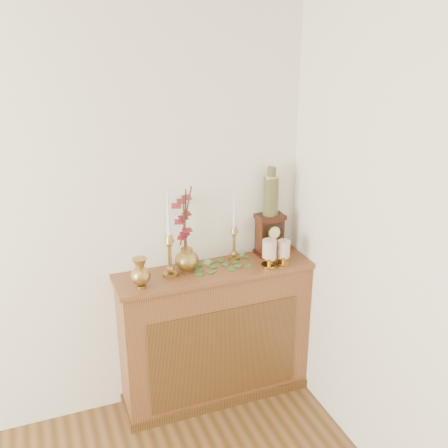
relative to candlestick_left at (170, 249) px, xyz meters
name	(u,v)px	position (x,y,z in m)	size (l,w,h in m)	color
console_shelf	(216,338)	(0.28, 0.00, -0.67)	(1.24, 0.34, 0.93)	brown
candlestick_left	(170,249)	(0.00, 0.00, 0.00)	(0.09, 0.09, 0.53)	#AD8E45
candlestick_center	(234,238)	(0.44, 0.09, -0.03)	(0.07, 0.07, 0.45)	#AD8E45
bud_vase	(140,274)	(-0.20, -0.09, -0.09)	(0.11, 0.11, 0.18)	#AD8E45
ginger_jar	(184,231)	(0.11, 0.07, 0.07)	(0.22, 0.24, 0.54)	#AD8E45
pillar_candle_left	(269,252)	(0.60, -0.10, -0.08)	(0.10, 0.10, 0.19)	gold
pillar_candle_right	(284,251)	(0.69, -0.10, -0.09)	(0.09, 0.09, 0.17)	gold
ivy_garland	(209,265)	(0.25, 0.04, -0.16)	(0.44, 0.16, 0.08)	#3E6A28
mantel_clock	(270,235)	(0.69, 0.09, -0.04)	(0.18, 0.13, 0.27)	#38170B
ceramic_vase	(271,194)	(0.69, 0.09, 0.23)	(0.10, 0.10, 0.31)	#172F21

